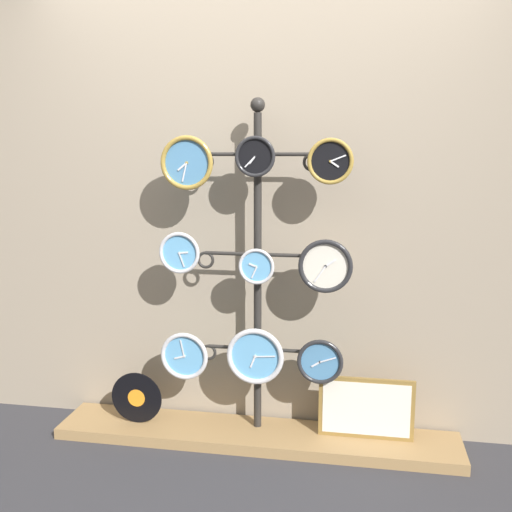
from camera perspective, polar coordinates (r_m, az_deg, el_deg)
name	(u,v)px	position (r m, az deg, el deg)	size (l,w,h in m)	color
ground_plane	(243,474)	(3.14, -1.23, -20.07)	(12.00, 12.00, 0.00)	#333338
shop_wall	(263,183)	(3.28, 0.65, 6.98)	(4.40, 0.04, 2.80)	gray
low_shelf	(256,436)	(3.43, -0.03, -16.74)	(2.20, 0.36, 0.06)	#9E7A4C
display_stand	(258,331)	(3.27, 0.16, -7.13)	(0.66, 0.41, 1.84)	#282623
clock_top_left	(187,163)	(3.11, -6.59, 8.81)	(0.28, 0.04, 0.28)	#4C84B2
clock_top_center	(255,157)	(3.05, -0.07, 9.45)	(0.21, 0.04, 0.21)	black
clock_top_right	(330,161)	(2.99, 7.11, 8.94)	(0.23, 0.04, 0.23)	black
clock_middle_left	(180,253)	(3.16, -7.28, 0.32)	(0.22, 0.04, 0.22)	#60A8DB
clock_middle_center	(257,266)	(3.09, 0.06, -0.99)	(0.19, 0.04, 0.19)	#60A8DB
clock_middle_right	(325,266)	(3.06, 6.63, -0.96)	(0.28, 0.04, 0.28)	silver
clock_bottom_left	(185,356)	(3.32, -6.82, -9.42)	(0.26, 0.04, 0.26)	#60A8DB
clock_bottom_center	(255,356)	(3.20, -0.07, -9.51)	(0.31, 0.04, 0.31)	#60A8DB
clock_bottom_right	(320,361)	(3.20, 6.13, -9.96)	(0.24, 0.04, 0.24)	#4C84B2
vinyl_record	(137,398)	(3.51, -11.31, -13.10)	(0.29, 0.01, 0.29)	black
picture_frame	(366,408)	(3.32, 10.44, -14.08)	(0.50, 0.02, 0.33)	olive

